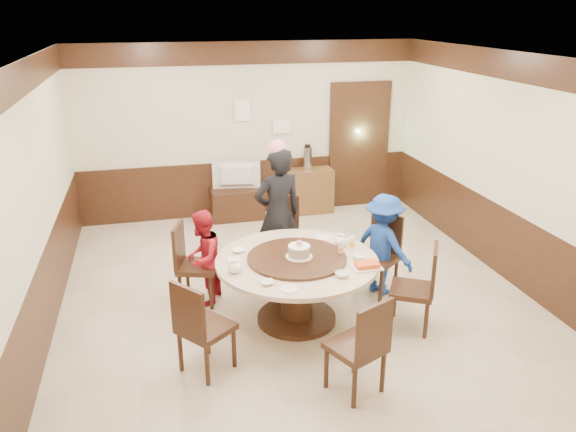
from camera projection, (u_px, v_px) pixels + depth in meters
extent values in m
plane|color=#C1B09B|center=(294.00, 293.00, 6.88)|extent=(6.00, 6.00, 0.00)
plane|color=white|center=(295.00, 57.00, 5.90)|extent=(6.00, 6.00, 0.00)
cube|color=beige|center=(249.00, 131.00, 9.12)|extent=(5.50, 0.04, 2.80)
cube|color=beige|center=(410.00, 316.00, 3.66)|extent=(5.50, 0.04, 2.80)
cube|color=beige|center=(36.00, 203.00, 5.77)|extent=(0.04, 6.00, 2.80)
cube|color=beige|center=(508.00, 168.00, 7.00)|extent=(0.04, 6.00, 2.80)
cube|color=black|center=(294.00, 260.00, 6.72)|extent=(5.50, 6.00, 0.90)
cube|color=black|center=(295.00, 74.00, 5.96)|extent=(5.50, 6.00, 0.35)
cube|color=black|center=(359.00, 146.00, 9.62)|extent=(1.05, 0.08, 2.18)
cube|color=#8FDD9C|center=(358.00, 146.00, 9.64)|extent=(0.88, 0.02, 2.05)
cylinder|color=black|center=(297.00, 318.00, 6.28)|extent=(0.88, 0.88, 0.06)
cylinder|color=black|center=(297.00, 292.00, 6.16)|extent=(0.35, 0.35, 0.65)
cylinder|color=#C5AA8F|center=(297.00, 261.00, 6.03)|extent=(1.75, 1.75, 0.05)
cylinder|color=black|center=(297.00, 258.00, 6.02)|extent=(1.07, 1.07, 0.03)
cube|color=black|center=(376.00, 259.00, 6.74)|extent=(0.62, 0.62, 0.06)
cube|color=black|center=(386.00, 233.00, 6.80)|extent=(0.29, 0.36, 0.50)
cube|color=black|center=(375.00, 277.00, 6.82)|extent=(0.36, 0.36, 0.42)
cube|color=black|center=(283.00, 238.00, 7.34)|extent=(0.53, 0.53, 0.06)
cube|color=black|center=(283.00, 213.00, 7.44)|extent=(0.42, 0.13, 0.50)
cube|color=black|center=(283.00, 255.00, 7.42)|extent=(0.36, 0.36, 0.42)
cube|color=black|center=(198.00, 267.00, 6.54)|extent=(0.55, 0.55, 0.06)
cube|color=black|center=(179.00, 245.00, 6.46)|extent=(0.17, 0.41, 0.50)
cube|color=black|center=(199.00, 285.00, 6.62)|extent=(0.36, 0.36, 0.42)
cube|color=black|center=(206.00, 328.00, 5.29)|extent=(0.62, 0.62, 0.06)
cube|color=black|center=(188.00, 312.00, 5.04)|extent=(0.29, 0.35, 0.50)
cube|color=black|center=(207.00, 350.00, 5.37)|extent=(0.36, 0.36, 0.42)
cube|color=black|center=(356.00, 347.00, 5.00)|extent=(0.58, 0.58, 0.06)
cube|color=black|center=(374.00, 331.00, 4.75)|extent=(0.40, 0.21, 0.50)
cube|color=black|center=(354.00, 370.00, 5.08)|extent=(0.36, 0.36, 0.42)
cube|color=black|center=(411.00, 290.00, 6.00)|extent=(0.60, 0.60, 0.06)
cube|color=black|center=(434.00, 270.00, 5.85)|extent=(0.24, 0.39, 0.50)
cube|color=black|center=(410.00, 310.00, 6.08)|extent=(0.36, 0.36, 0.42)
imported|color=black|center=(278.00, 215.00, 6.98)|extent=(0.70, 0.53, 1.72)
imported|color=#AB1625|center=(203.00, 258.00, 6.48)|extent=(0.62, 0.68, 1.14)
imported|color=#183C9A|center=(383.00, 245.00, 6.70)|extent=(0.80, 0.93, 1.25)
cylinder|color=white|center=(299.00, 256.00, 6.00)|extent=(0.29, 0.29, 0.01)
cylinder|color=gray|center=(299.00, 251.00, 5.98)|extent=(0.23, 0.23, 0.11)
cylinder|color=white|center=(299.00, 246.00, 5.96)|extent=(0.24, 0.24, 0.01)
sphere|color=pink|center=(299.00, 243.00, 5.95)|extent=(0.07, 0.07, 0.07)
ellipsoid|color=white|center=(235.00, 267.00, 5.70)|extent=(0.17, 0.15, 0.13)
ellipsoid|color=white|center=(341.00, 241.00, 6.33)|extent=(0.17, 0.15, 0.13)
imported|color=white|center=(239.00, 250.00, 6.20)|extent=(0.14, 0.14, 0.03)
imported|color=white|center=(342.00, 275.00, 5.63)|extent=(0.14, 0.14, 0.05)
imported|color=white|center=(267.00, 282.00, 5.48)|extent=(0.13, 0.13, 0.03)
imported|color=white|center=(359.00, 257.00, 6.02)|extent=(0.13, 0.13, 0.04)
imported|color=white|center=(234.00, 261.00, 5.95)|extent=(0.14, 0.14, 0.03)
cylinder|color=white|center=(289.00, 289.00, 5.38)|extent=(0.18, 0.18, 0.01)
cylinder|color=white|center=(323.00, 237.00, 6.58)|extent=(0.18, 0.18, 0.01)
cube|color=white|center=(367.00, 267.00, 5.81)|extent=(0.30, 0.20, 0.02)
cube|color=#DB4819|center=(367.00, 265.00, 5.80)|extent=(0.24, 0.15, 0.04)
cylinder|color=white|center=(341.00, 248.00, 6.10)|extent=(0.06, 0.06, 0.16)
cylinder|color=white|center=(352.00, 244.00, 6.22)|extent=(0.06, 0.06, 0.16)
cube|color=black|center=(237.00, 204.00, 9.23)|extent=(0.85, 0.45, 0.50)
imported|color=gray|center=(236.00, 176.00, 9.07)|extent=(0.78, 0.22, 0.45)
cube|color=brown|center=(308.00, 191.00, 9.49)|extent=(0.80, 0.40, 0.75)
cylinder|color=silver|center=(307.00, 158.00, 9.29)|extent=(0.15, 0.15, 0.38)
cube|color=white|center=(242.00, 110.00, 8.93)|extent=(0.25, 0.00, 0.35)
cube|color=white|center=(282.00, 127.00, 9.18)|extent=(0.30, 0.00, 0.22)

